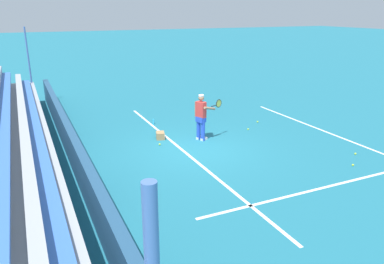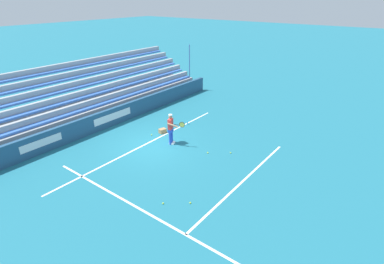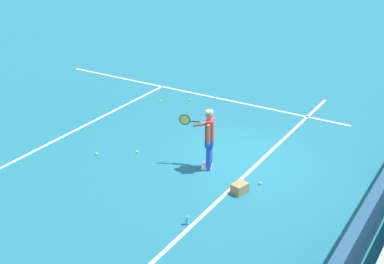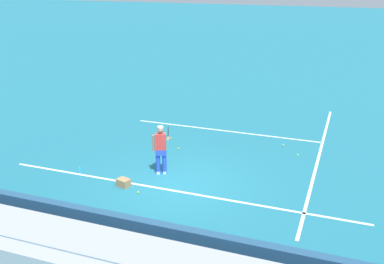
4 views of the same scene
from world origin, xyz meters
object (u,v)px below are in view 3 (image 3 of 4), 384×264
Objects in this scene: tennis_ball_stray_back at (96,154)px; tennis_ball_midcourt at (189,100)px; water_bottle at (187,220)px; tennis_player at (208,139)px; tennis_ball_far_right at (137,152)px; tennis_ball_by_box at (160,101)px; tennis_ball_toward_net at (260,183)px; ball_box_cardboard at (240,188)px.

tennis_ball_midcourt is at bearing 0.02° from tennis_ball_stray_back.
water_bottle is (-6.86, -4.15, 0.08)m from tennis_ball_midcourt.
tennis_player is 25.98× the size of tennis_ball_far_right.
water_bottle is at bearing -141.19° from tennis_ball_by_box.
tennis_ball_toward_net is at bearing -14.41° from water_bottle.
tennis_ball_midcourt and tennis_ball_stray_back have the same top height.
tennis_ball_toward_net is 1.00× the size of tennis_ball_far_right.
tennis_ball_toward_net and tennis_ball_far_right have the same top height.
tennis_player is at bearing 19.84° from water_bottle.
ball_box_cardboard is at bearing -11.53° from water_bottle.
tennis_ball_far_right is (0.47, 3.59, -0.10)m from ball_box_cardboard.
ball_box_cardboard is 6.06× the size of tennis_ball_stray_back.
tennis_ball_by_box is 4.20m from tennis_ball_far_right.
tennis_ball_far_right is at bearing 97.00° from tennis_player.
tennis_ball_midcourt is 4.57m from tennis_ball_far_right.
tennis_ball_toward_net is at bearing -22.31° from ball_box_cardboard.
tennis_ball_toward_net is at bearing -131.75° from tennis_ball_midcourt.
tennis_player is 25.98× the size of tennis_ball_toward_net.
tennis_ball_midcourt and tennis_ball_by_box have the same top height.
ball_box_cardboard reaches higher than tennis_ball_far_right.
tennis_ball_by_box is at bearing 48.71° from tennis_player.
tennis_ball_midcourt is 8.02m from water_bottle.
tennis_ball_by_box is (3.53, 4.02, -0.86)m from tennis_player.
tennis_ball_toward_net is 3.87m from tennis_ball_far_right.
tennis_player reaches higher than tennis_ball_midcourt.
tennis_ball_far_right is at bearing 82.50° from ball_box_cardboard.
ball_box_cardboard is 6.71m from tennis_ball_midcourt.
tennis_ball_by_box and tennis_ball_far_right have the same top height.
water_bottle reaches higher than tennis_ball_midcourt.
tennis_ball_midcourt is 6.44m from tennis_ball_toward_net.
ball_box_cardboard is 6.87m from tennis_ball_by_box.
ball_box_cardboard reaches higher than water_bottle.
tennis_ball_toward_net is 0.30× the size of water_bottle.
tennis_ball_far_right is at bearing 92.76° from tennis_ball_toward_net.
water_bottle is (-1.66, -4.14, 0.08)m from tennis_ball_stray_back.
tennis_ball_midcourt is 1.00× the size of tennis_ball_stray_back.
tennis_ball_far_right is (-0.19, 3.86, 0.00)m from tennis_ball_toward_net.
ball_box_cardboard is 0.72m from tennis_ball_toward_net.
tennis_ball_far_right and tennis_ball_stray_back have the same top height.
tennis_player is at bearing -131.29° from tennis_ball_by_box.
tennis_ball_midcourt is (4.95, 4.54, -0.10)m from ball_box_cardboard.
ball_box_cardboard is at bearing -86.86° from tennis_ball_stray_back.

